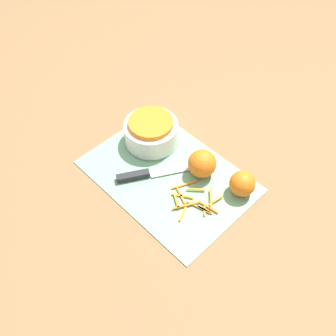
{
  "coord_description": "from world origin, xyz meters",
  "views": [
    {
      "loc": [
        0.47,
        -0.46,
        0.85
      ],
      "look_at": [
        0.0,
        0.0,
        0.04
      ],
      "focal_mm": 42.0,
      "sensor_mm": 36.0,
      "label": 1
    }
  ],
  "objects_px": {
    "bowl_speckled": "(151,131)",
    "orange_right": "(202,164)",
    "orange_left": "(242,184)",
    "knife": "(142,174)"
  },
  "relations": [
    {
      "from": "bowl_speckled",
      "to": "orange_right",
      "type": "xyz_separation_m",
      "value": [
        0.18,
        0.02,
        0.0
      ]
    },
    {
      "from": "orange_right",
      "to": "bowl_speckled",
      "type": "bearing_deg",
      "value": -175.21
    },
    {
      "from": "bowl_speckled",
      "to": "orange_left",
      "type": "height_order",
      "value": "bowl_speckled"
    },
    {
      "from": "orange_left",
      "to": "orange_right",
      "type": "relative_size",
      "value": 0.88
    },
    {
      "from": "bowl_speckled",
      "to": "knife",
      "type": "xyz_separation_m",
      "value": [
        0.08,
        -0.11,
        -0.03
      ]
    },
    {
      "from": "knife",
      "to": "orange_left",
      "type": "relative_size",
      "value": 2.97
    },
    {
      "from": "orange_left",
      "to": "orange_right",
      "type": "height_order",
      "value": "orange_right"
    },
    {
      "from": "bowl_speckled",
      "to": "orange_left",
      "type": "relative_size",
      "value": 2.27
    },
    {
      "from": "bowl_speckled",
      "to": "orange_left",
      "type": "distance_m",
      "value": 0.3
    },
    {
      "from": "knife",
      "to": "orange_right",
      "type": "relative_size",
      "value": 2.62
    }
  ]
}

